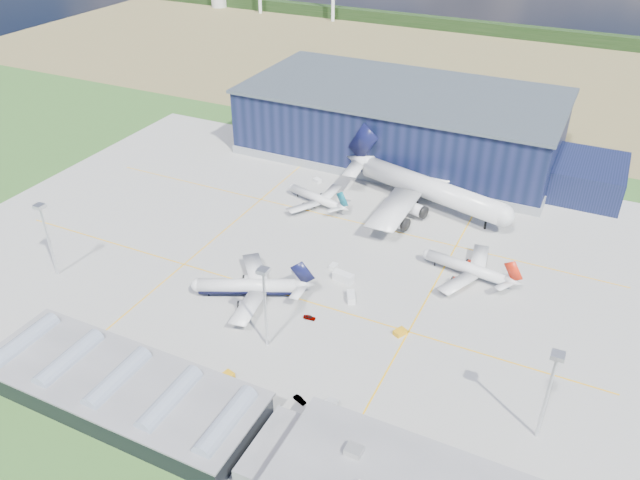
{
  "coord_description": "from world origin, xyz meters",
  "views": [
    {
      "loc": [
        72.81,
        -129.85,
        104.39
      ],
      "look_at": [
        7.05,
        6.15,
        9.59
      ],
      "focal_mm": 35.0,
      "sensor_mm": 36.0,
      "label": 1
    }
  ],
  "objects": [
    {
      "name": "car_a",
      "position": [
        14.9,
        -16.44,
        0.56
      ],
      "size": [
        3.43,
        1.72,
        1.12
      ],
      "primitive_type": "imported",
      "rotation": [
        0.0,
        0.0,
        1.7
      ],
      "color": "#99999E",
      "rests_on": "ground"
    },
    {
      "name": "airstair",
      "position": [
        33.3,
        -44.24,
        1.6
      ],
      "size": [
        2.31,
        5.11,
        3.2
      ],
      "primitive_type": "cube",
      "rotation": [
        0.0,
        0.0,
        -0.06
      ],
      "color": "silver",
      "rests_on": "ground"
    },
    {
      "name": "ground",
      "position": [
        0.0,
        0.0,
        0.0
      ],
      "size": [
        600.0,
        600.0,
        0.0
      ],
      "primitive_type": "plane",
      "color": "#2A531F",
      "rests_on": "ground"
    },
    {
      "name": "light_mast_center",
      "position": [
        10.0,
        -30.0,
        15.43
      ],
      "size": [
        2.6,
        2.6,
        23.0
      ],
      "color": "silver",
      "rests_on": "ground"
    },
    {
      "name": "gse_tug_b",
      "position": [
        38.29,
        -11.9,
        0.7
      ],
      "size": [
        3.32,
        3.82,
        1.39
      ],
      "primitive_type": "cube",
      "rotation": [
        0.0,
        0.0,
        -0.45
      ],
      "color": "orange",
      "rests_on": "ground"
    },
    {
      "name": "gse_van_b",
      "position": [
        21.47,
        -4.29,
        1.06
      ],
      "size": [
        4.02,
        5.07,
        2.12
      ],
      "primitive_type": "cube",
      "rotation": [
        0.0,
        0.0,
        0.48
      ],
      "color": "silver",
      "rests_on": "ground"
    },
    {
      "name": "light_mast_west",
      "position": [
        -60.0,
        -30.0,
        15.43
      ],
      "size": [
        2.6,
        2.6,
        23.0
      ],
      "color": "silver",
      "rests_on": "ground"
    },
    {
      "name": "gse_tug_c",
      "position": [
        49.81,
        57.68,
        0.72
      ],
      "size": [
        3.19,
        3.85,
        1.44
      ],
      "primitive_type": "cube",
      "rotation": [
        0.0,
        0.0,
        -0.4
      ],
      "color": "orange",
      "rests_on": "ground"
    },
    {
      "name": "apron",
      "position": [
        0.0,
        10.0,
        0.03
      ],
      "size": [
        220.0,
        160.0,
        0.08
      ],
      "color": "gray",
      "rests_on": "ground"
    },
    {
      "name": "airliner_red",
      "position": [
        46.57,
        20.29,
        4.94
      ],
      "size": [
        34.27,
        33.71,
        9.88
      ],
      "primitive_type": null,
      "rotation": [
        0.0,
        0.0,
        3.0
      ],
      "color": "silver",
      "rests_on": "ground"
    },
    {
      "name": "airliner_navy",
      "position": [
        -4.75,
        -14.99,
        5.64
      ],
      "size": [
        45.65,
        45.29,
        11.28
      ],
      "primitive_type": null,
      "rotation": [
        0.0,
        0.0,
        3.58
      ],
      "color": "silver",
      "rests_on": "ground"
    },
    {
      "name": "gse_tug_a",
      "position": [
        7.42,
        -44.84,
        0.82
      ],
      "size": [
        3.35,
        4.44,
        1.65
      ],
      "primitive_type": "cube",
      "rotation": [
        0.0,
        0.0,
        -0.26
      ],
      "color": "orange",
      "rests_on": "ground"
    },
    {
      "name": "gse_cart_b",
      "position": [
        -17.99,
        55.76,
        0.67
      ],
      "size": [
        3.71,
        3.25,
        1.35
      ],
      "primitive_type": "cube",
      "rotation": [
        0.0,
        0.0,
        1.11
      ],
      "color": "silver",
      "rests_on": "ground"
    },
    {
      "name": "car_b",
      "position": [
        25.85,
        -43.12,
        0.55
      ],
      "size": [
        3.5,
        2.24,
        1.09
      ],
      "primitive_type": "imported",
      "rotation": [
        0.0,
        0.0,
        1.21
      ],
      "color": "#99999E",
      "rests_on": "ground"
    },
    {
      "name": "airliner_widebody",
      "position": [
        25.13,
        55.0,
        11.09
      ],
      "size": [
        83.75,
        82.74,
        22.18
      ],
      "primitive_type": null,
      "rotation": [
        0.0,
        0.0,
        -0.28
      ],
      "color": "silver",
      "rests_on": "ground"
    },
    {
      "name": "gse_cart_a",
      "position": [
        10.64,
        7.74,
        0.58
      ],
      "size": [
        1.99,
        2.8,
        1.16
      ],
      "primitive_type": "cube",
      "rotation": [
        0.0,
        0.0,
        -0.08
      ],
      "color": "silver",
      "rests_on": "ground"
    },
    {
      "name": "hangar",
      "position": [
        2.81,
        94.8,
        11.62
      ],
      "size": [
        145.0,
        62.0,
        26.1
      ],
      "color": "black",
      "rests_on": "ground"
    },
    {
      "name": "light_mast_east",
      "position": [
        75.0,
        -30.0,
        15.43
      ],
      "size": [
        2.6,
        2.6,
        23.0
      ],
      "color": "silver",
      "rests_on": "ground"
    },
    {
      "name": "farmland",
      "position": [
        0.0,
        220.0,
        0.0
      ],
      "size": [
        600.0,
        220.0,
        0.01
      ],
      "primitive_type": "cube",
      "color": "olive",
      "rests_on": "ground"
    },
    {
      "name": "airliner_regional",
      "position": [
        -11.01,
        40.0,
        4.4
      ],
      "size": [
        33.1,
        32.69,
        8.81
      ],
      "primitive_type": null,
      "rotation": [
        0.0,
        0.0,
        2.87
      ],
      "color": "silver",
      "rests_on": "ground"
    },
    {
      "name": "glass_concourse",
      "position": [
        -6.45,
        -60.0,
        3.69
      ],
      "size": [
        78.0,
        23.0,
        8.6
      ],
      "color": "black",
      "rests_on": "ground"
    },
    {
      "name": "gse_van_a",
      "position": [
        15.93,
        3.01,
        1.3
      ],
      "size": [
        6.28,
        3.44,
        2.6
      ],
      "primitive_type": "cube",
      "rotation": [
        0.0,
        0.0,
        1.42
      ],
      "color": "silver",
      "rests_on": "ground"
    },
    {
      "name": "treeline",
      "position": [
        0.0,
        300.0,
        4.0
      ],
      "size": [
        600.0,
        8.0,
        8.0
      ],
      "primitive_type": "cube",
      "color": "black",
      "rests_on": "ground"
    }
  ]
}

